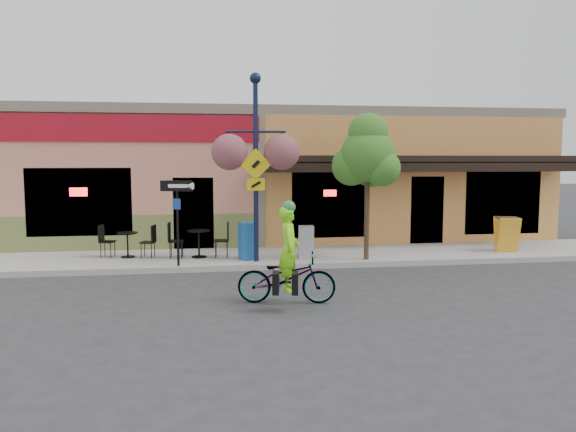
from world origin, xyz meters
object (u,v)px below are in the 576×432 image
object	(u,v)px
newspaper_box_blue	(248,241)
newspaper_box_grey	(306,242)
lamp_post	(256,168)
street_tree	(367,186)
bicycle	(287,278)
cyclist_rider	(289,261)
building	(275,175)
one_way_sign	(178,223)

from	to	relation	value
newspaper_box_blue	newspaper_box_grey	size ratio (longest dim) A/B	1.14
lamp_post	newspaper_box_grey	xyz separation A→B (m)	(1.41, 0.34, -2.03)
street_tree	bicycle	bearing A→B (deg)	-126.55
cyclist_rider	newspaper_box_grey	bearing A→B (deg)	-4.80
building	street_tree	xyz separation A→B (m)	(1.64, -6.65, -0.11)
bicycle	lamp_post	distance (m)	4.38
bicycle	street_tree	bearing A→B (deg)	-26.49
cyclist_rider	lamp_post	world-z (taller)	lamp_post
lamp_post	newspaper_box_blue	distance (m)	2.00
building	lamp_post	size ratio (longest dim) A/B	3.69
lamp_post	newspaper_box_grey	distance (m)	2.49
bicycle	newspaper_box_blue	bearing A→B (deg)	16.12
building	newspaper_box_blue	distance (m)	6.54
bicycle	one_way_sign	bearing A→B (deg)	43.18
bicycle	lamp_post	xyz separation A→B (m)	(-0.25, 3.83, 2.11)
cyclist_rider	street_tree	size ratio (longest dim) A/B	0.43
cyclist_rider	street_tree	bearing A→B (deg)	-25.98
lamp_post	newspaper_box_blue	world-z (taller)	lamp_post
cyclist_rider	newspaper_box_grey	world-z (taller)	cyclist_rider
newspaper_box_grey	one_way_sign	bearing A→B (deg)	-161.53
newspaper_box_blue	newspaper_box_grey	xyz separation A→B (m)	(1.60, 0.00, -0.06)
cyclist_rider	one_way_sign	bearing A→B (deg)	43.75
building	lamp_post	xyz separation A→B (m)	(-1.32, -6.49, 0.37)
bicycle	newspaper_box_grey	size ratio (longest dim) A/B	2.21
building	newspaper_box_grey	distance (m)	6.37
street_tree	lamp_post	bearing A→B (deg)	176.84
building	newspaper_box_grey	xyz separation A→B (m)	(0.08, -6.15, -1.66)
building	newspaper_box_blue	world-z (taller)	building
lamp_post	one_way_sign	bearing A→B (deg)	-165.71
building	one_way_sign	distance (m)	7.67
lamp_post	newspaper_box_grey	bearing A→B (deg)	18.03
lamp_post	one_way_sign	size ratio (longest dim) A/B	2.27
one_way_sign	newspaper_box_blue	world-z (taller)	one_way_sign
building	lamp_post	distance (m)	6.63
one_way_sign	newspaper_box_blue	distance (m)	2.04
bicycle	newspaper_box_blue	distance (m)	4.19
bicycle	street_tree	world-z (taller)	street_tree
newspaper_box_blue	street_tree	xyz separation A→B (m)	(3.16, -0.50, 1.48)
newspaper_box_grey	cyclist_rider	bearing A→B (deg)	-97.67
building	lamp_post	bearing A→B (deg)	-101.54
cyclist_rider	lamp_post	xyz separation A→B (m)	(-0.30, 3.83, 1.77)
cyclist_rider	street_tree	xyz separation A→B (m)	(2.67, 3.67, 1.29)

